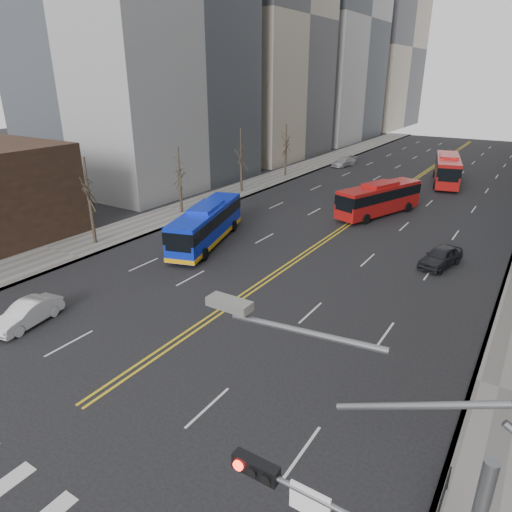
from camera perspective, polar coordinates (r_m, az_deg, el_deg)
sidewalk_left at (r=59.98m, az=-0.04°, el=8.90°), size 5.00×130.00×0.15m
centerline at (r=62.59m, az=18.10°, el=8.31°), size 0.55×100.00×0.01m
street_trees at (r=45.52m, az=2.81°, el=10.92°), size 35.20×47.20×7.60m
blue_bus at (r=38.60m, az=-6.20°, el=4.07°), size 5.73×11.68×3.35m
red_bus_near at (r=48.07m, az=15.16°, el=7.12°), size 5.81×10.80×3.37m
red_bus_far at (r=65.48m, az=22.80°, el=10.13°), size 5.35×12.27×3.77m
car_white at (r=29.31m, az=-26.68°, el=-6.45°), size 2.08×4.36×1.38m
car_dark_mid at (r=36.67m, az=22.10°, el=-0.09°), size 2.82×4.72×1.51m
car_silver at (r=74.26m, az=10.92°, el=11.49°), size 2.94×5.09×1.39m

